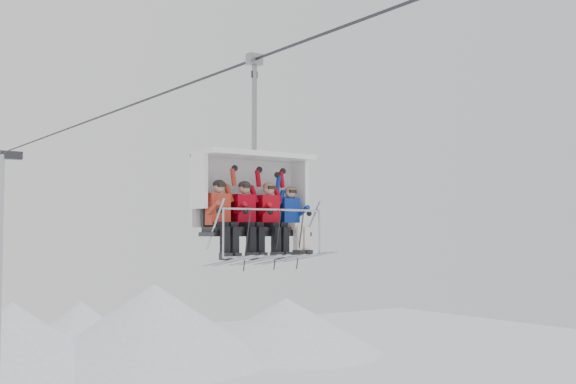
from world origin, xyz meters
TOP-DOWN VIEW (x-y plane):
  - haul_cable at (0.00, 0.00)m, footprint 0.06×50.00m
  - chairlift_carrier at (0.00, 1.28)m, footprint 2.35×1.17m
  - skier_far_left at (-0.84, 0.98)m, footprint 0.40×1.69m
  - skier_center_left at (-0.28, 0.98)m, footprint 0.40×1.69m
  - skier_center_right at (0.28, 0.98)m, footprint 0.40×1.69m
  - skier_far_right at (0.78, 0.97)m, footprint 0.37×1.69m

SIDE VIEW (x-z plane):
  - skier_far_right at x=0.78m, z-range 9.42..10.93m
  - skier_far_left at x=-0.84m, z-range 9.40..11.01m
  - skier_center_left at x=-0.28m, z-range 9.40..11.01m
  - skier_center_right at x=0.28m, z-range 9.40..11.01m
  - chairlift_carrier at x=0.00m, z-range 8.68..12.66m
  - haul_cable at x=0.00m, z-range 13.27..13.33m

